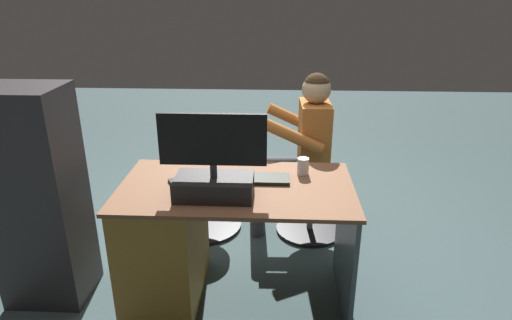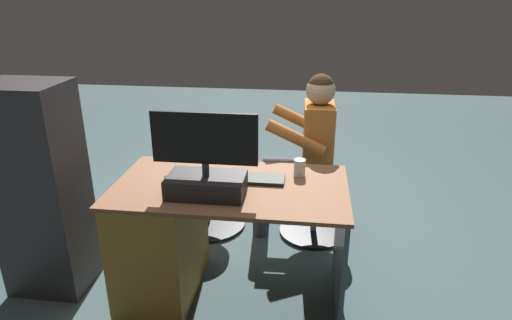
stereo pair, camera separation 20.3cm
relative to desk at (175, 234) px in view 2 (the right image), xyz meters
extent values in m
plane|color=#405556|center=(-0.33, -0.45, -0.38)|extent=(10.00, 10.00, 0.00)
cube|color=brown|center=(-0.33, 0.00, 0.32)|extent=(1.26, 0.70, 0.02)
cube|color=#A4732C|center=(0.09, 0.00, -0.03)|extent=(0.40, 0.65, 0.69)
cube|color=#45545D|center=(-0.94, 0.00, -0.03)|extent=(0.02, 0.63, 0.69)
cube|color=#272424|center=(-0.23, 0.13, 0.39)|extent=(0.40, 0.23, 0.10)
cylinder|color=#333338|center=(-0.23, 0.13, 0.47)|extent=(0.04, 0.04, 0.07)
cube|color=black|center=(-0.23, 0.13, 0.64)|extent=(0.53, 0.02, 0.26)
cube|color=#19598C|center=(-0.23, 0.11, 0.64)|extent=(0.49, 0.00, 0.24)
cube|color=black|center=(-0.41, -0.07, 0.34)|extent=(0.42, 0.14, 0.02)
ellipsoid|color=#2F2932|center=(-0.12, -0.10, 0.35)|extent=(0.06, 0.10, 0.04)
cylinder|color=white|center=(-0.69, -0.17, 0.38)|extent=(0.07, 0.07, 0.10)
cube|color=black|center=(-0.01, 0.02, 0.34)|extent=(0.11, 0.15, 0.02)
cylinder|color=black|center=(0.00, -0.77, -0.36)|extent=(0.58, 0.58, 0.03)
cylinder|color=gray|center=(0.00, -0.77, -0.16)|extent=(0.04, 0.04, 0.39)
cylinder|color=#413D44|center=(0.00, -0.77, 0.07)|extent=(0.43, 0.43, 0.06)
ellipsoid|color=#986B40|center=(0.00, -0.77, 0.19)|extent=(0.18, 0.15, 0.19)
sphere|color=#986B40|center=(0.00, -0.77, 0.34)|extent=(0.15, 0.15, 0.15)
sphere|color=beige|center=(0.00, -0.84, 0.33)|extent=(0.06, 0.06, 0.06)
sphere|color=#986B40|center=(-0.05, -0.77, 0.40)|extent=(0.06, 0.06, 0.06)
sphere|color=#986B40|center=(0.06, -0.77, 0.40)|extent=(0.06, 0.06, 0.06)
cylinder|color=#986B40|center=(-0.09, -0.81, 0.23)|extent=(0.05, 0.14, 0.09)
cylinder|color=#986B40|center=(0.09, -0.81, 0.23)|extent=(0.05, 0.14, 0.09)
cylinder|color=#986B40|center=(-0.04, -0.88, 0.13)|extent=(0.06, 0.11, 0.06)
cylinder|color=#986B40|center=(0.05, -0.88, 0.13)|extent=(0.06, 0.11, 0.06)
cylinder|color=black|center=(-0.80, -0.75, -0.36)|extent=(0.50, 0.50, 0.03)
cylinder|color=gray|center=(-0.80, -0.75, -0.16)|extent=(0.04, 0.04, 0.39)
cylinder|color=#276062|center=(-0.80, -0.75, 0.07)|extent=(0.43, 0.43, 0.06)
cube|color=#C4702E|center=(-0.80, -0.75, 0.35)|extent=(0.21, 0.33, 0.51)
sphere|color=tan|center=(-0.80, -0.75, 0.70)|extent=(0.19, 0.19, 0.19)
sphere|color=#3A2817|center=(-0.80, -0.75, 0.71)|extent=(0.18, 0.18, 0.18)
cylinder|color=#C4702E|center=(-0.65, -0.56, 0.43)|extent=(0.40, 0.09, 0.24)
cylinder|color=#C4702E|center=(-0.66, -0.95, 0.43)|extent=(0.40, 0.09, 0.24)
cylinder|color=#3C3F42|center=(-0.60, -0.67, 0.12)|extent=(0.39, 0.12, 0.11)
cylinder|color=#3C3F42|center=(-0.41, -0.67, -0.14)|extent=(0.10, 0.10, 0.47)
cylinder|color=#3C3F42|center=(-0.61, -0.85, 0.12)|extent=(0.39, 0.12, 0.11)
cylinder|color=#3C3F42|center=(-0.41, -0.85, -0.14)|extent=(0.10, 0.10, 0.47)
cube|color=#302C2F|center=(0.76, 0.03, 0.25)|extent=(0.44, 0.36, 1.25)
camera|label=1|loc=(-0.54, 2.15, 1.35)|focal=31.12mm
camera|label=2|loc=(-0.74, 2.14, 1.35)|focal=31.12mm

